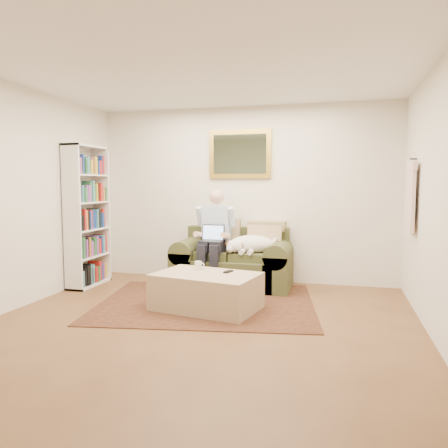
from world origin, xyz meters
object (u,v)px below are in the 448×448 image
at_px(sofa, 233,267).
at_px(ottoman, 206,291).
at_px(seated_man, 213,239).
at_px(coffee_mug, 198,265).
at_px(sleeping_dog, 252,244).
at_px(bookshelf, 87,216).
at_px(laptop, 212,237).

relative_size(sofa, ottoman, 1.41).
xyz_separation_m(seated_man, ottoman, (0.22, -1.06, -0.48)).
xyz_separation_m(sofa, coffee_mug, (-0.19, -1.00, 0.19)).
bearing_deg(ottoman, sleeping_dog, 74.06).
relative_size(seated_man, ottoman, 1.19).
distance_m(coffee_mug, bookshelf, 1.99).
xyz_separation_m(laptop, bookshelf, (-1.79, -0.23, 0.27)).
xyz_separation_m(seated_man, sleeping_dog, (0.54, 0.07, -0.06)).
height_order(sofa, bookshelf, bookshelf).
relative_size(laptop, bookshelf, 0.16).
distance_m(sleeping_dog, ottoman, 1.24).
bearing_deg(laptop, ottoman, -77.56).
bearing_deg(sofa, ottoman, -91.27).
xyz_separation_m(laptop, ottoman, (0.22, -1.00, -0.51)).
bearing_deg(seated_man, coffee_mug, -86.52).
bearing_deg(laptop, sleeping_dog, 13.64).
bearing_deg(bookshelf, seated_man, 9.46).
distance_m(sleeping_dog, bookshelf, 2.39).
distance_m(sofa, laptop, 0.55).
xyz_separation_m(sofa, ottoman, (-0.03, -1.21, -0.07)).
xyz_separation_m(seated_man, coffee_mug, (0.05, -0.85, -0.22)).
distance_m(laptop, ottoman, 1.14).
distance_m(seated_man, coffee_mug, 0.88).
relative_size(laptop, coffee_mug, 3.19).
bearing_deg(ottoman, laptop, 102.44).
xyz_separation_m(sleeping_dog, coffee_mug, (-0.49, -0.92, -0.15)).
height_order(sleeping_dog, coffee_mug, sleeping_dog).
height_order(sofa, sleeping_dog, sofa).
relative_size(seated_man, bookshelf, 0.69).
bearing_deg(ottoman, seated_man, 101.72).
bearing_deg(bookshelf, laptop, 7.47).
distance_m(seated_man, ottoman, 1.18).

